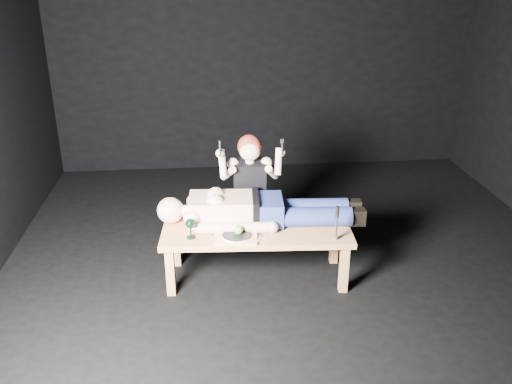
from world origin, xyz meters
TOP-DOWN VIEW (x-y plane):
  - ground at (0.00, 0.00)m, footprint 5.00×5.00m
  - back_wall at (0.00, 2.50)m, footprint 5.00×0.00m
  - table at (-0.34, -0.17)m, footprint 1.54×0.66m
  - lying_man at (-0.28, -0.04)m, footprint 1.61×0.58m
  - kneeling_woman at (-0.35, 0.34)m, footprint 0.63×0.70m
  - serving_tray at (-0.51, -0.33)m, footprint 0.35×0.27m
  - plate at (-0.51, -0.33)m, footprint 0.24×0.24m
  - apple at (-0.49, -0.32)m, footprint 0.07×0.07m
  - goblet at (-0.86, -0.28)m, footprint 0.08×0.08m
  - fork_flat at (-0.68, -0.33)m, footprint 0.05×0.16m
  - knife_flat at (-0.34, -0.37)m, footprint 0.08×0.15m
  - spoon_flat at (-0.31, -0.30)m, footprint 0.10×0.14m
  - carving_knife at (0.25, -0.42)m, footprint 0.04×0.04m

SIDE VIEW (x-z plane):
  - ground at x=0.00m, z-range 0.00..0.00m
  - table at x=-0.34m, z-range 0.00..0.45m
  - fork_flat at x=-0.68m, z-range 0.45..0.46m
  - knife_flat at x=-0.34m, z-range 0.45..0.46m
  - spoon_flat at x=-0.31m, z-range 0.45..0.46m
  - serving_tray at x=-0.51m, z-range 0.45..0.47m
  - plate at x=-0.51m, z-range 0.47..0.49m
  - apple at x=-0.49m, z-range 0.49..0.56m
  - goblet at x=-0.86m, z-range 0.45..0.61m
  - kneeling_woman at x=-0.35m, z-range 0.00..1.14m
  - lying_man at x=-0.28m, z-range 0.45..0.73m
  - carving_knife at x=0.25m, z-range 0.45..0.73m
  - back_wall at x=0.00m, z-range -1.00..4.00m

